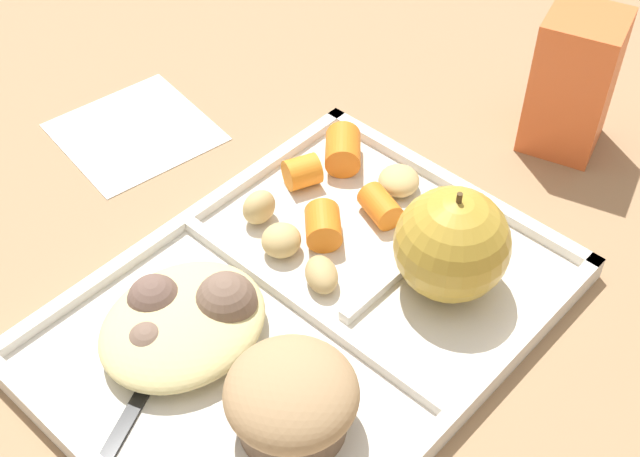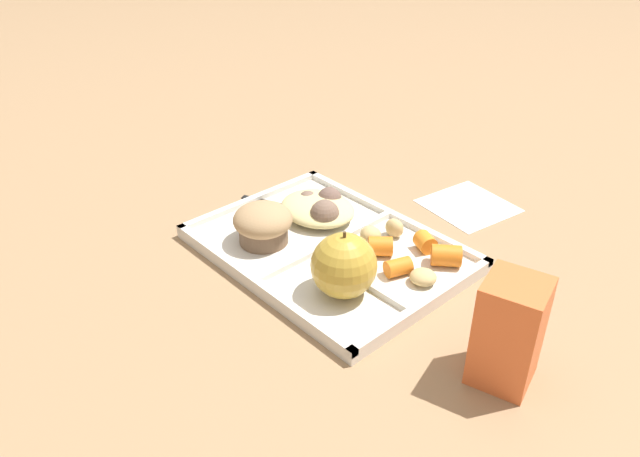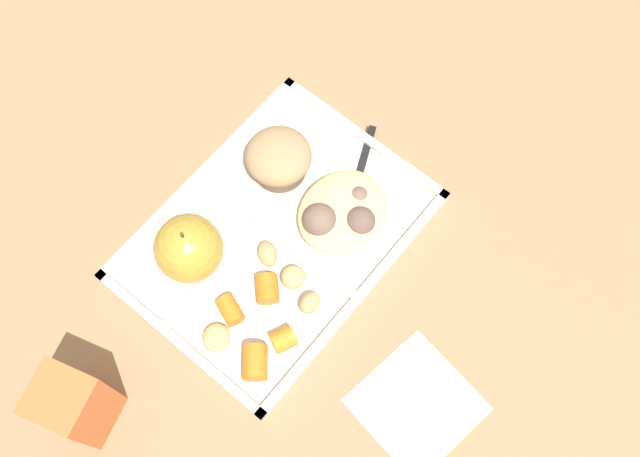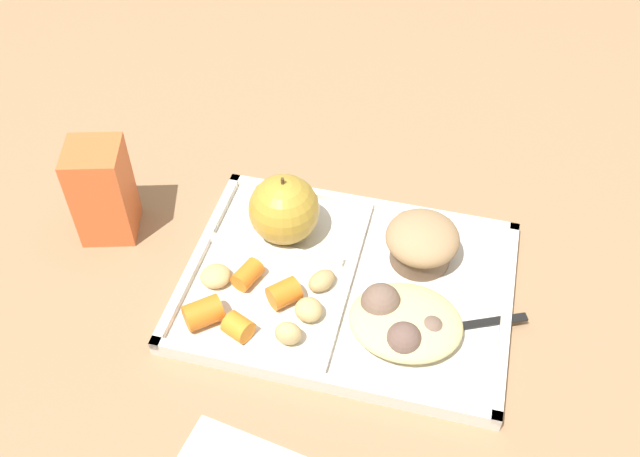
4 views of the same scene
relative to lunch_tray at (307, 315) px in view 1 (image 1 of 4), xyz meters
name	(u,v)px [view 1 (image 1 of 4)]	position (x,y,z in m)	size (l,w,h in m)	color
ground	(306,321)	(0.00, 0.00, -0.01)	(6.00, 6.00, 0.00)	#997551
lunch_tray	(307,315)	(0.00, 0.00, 0.00)	(0.33, 0.25, 0.02)	silver
green_apple	(452,245)	(-0.08, 0.05, 0.04)	(0.08, 0.08, 0.08)	#B79333
bran_muffin	(292,400)	(0.07, 0.05, 0.03)	(0.08, 0.08, 0.05)	brown
carrot_slice_near_corner	(323,226)	(-0.06, -0.04, 0.02)	(0.03, 0.03, 0.03)	orange
carrot_slice_diagonal	(380,206)	(-0.10, -0.02, 0.01)	(0.02, 0.02, 0.03)	orange
carrot_slice_edge	(343,150)	(-0.13, -0.08, 0.02)	(0.03, 0.03, 0.04)	orange
carrot_slice_back	(302,172)	(-0.09, -0.09, 0.02)	(0.02, 0.02, 0.02)	orange
potato_chunk_corner	(321,274)	(-0.02, -0.01, 0.01)	(0.03, 0.02, 0.02)	tan
potato_chunk_large	(259,207)	(-0.04, -0.08, 0.02)	(0.03, 0.02, 0.03)	tan
potato_chunk_browned	(399,181)	(-0.13, -0.03, 0.01)	(0.03, 0.03, 0.02)	tan
potato_chunk_wedge	(281,240)	(-0.03, -0.05, 0.02)	(0.03, 0.03, 0.02)	tan
egg_noodle_pile	(183,324)	(0.07, -0.04, 0.02)	(0.11, 0.09, 0.03)	#D6C684
meatball_center	(148,344)	(0.09, -0.05, 0.02)	(0.03, 0.03, 0.03)	#755B4C
meatball_side	(226,302)	(0.04, -0.03, 0.02)	(0.04, 0.04, 0.04)	#755B4C
meatball_front	(155,301)	(0.07, -0.07, 0.02)	(0.04, 0.04, 0.04)	brown
plastic_fork	(153,374)	(0.10, -0.03, 0.01)	(0.15, 0.08, 0.00)	black
milk_carton	(573,82)	(-0.27, 0.02, 0.05)	(0.06, 0.06, 0.11)	orange
paper_napkin	(135,132)	(-0.05, -0.24, -0.01)	(0.11, 0.11, 0.00)	white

